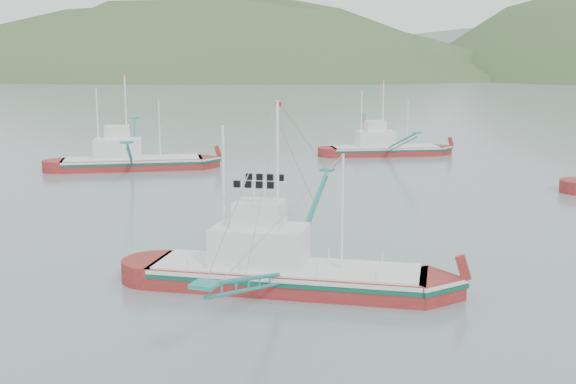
% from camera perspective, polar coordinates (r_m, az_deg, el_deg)
% --- Properties ---
extents(ground, '(1200.00, 1200.00, 0.00)m').
position_cam_1_polar(ground, '(39.66, -2.88, -6.06)').
color(ground, slate).
rests_on(ground, ground).
extents(main_boat, '(14.06, 24.75, 10.06)m').
position_cam_1_polar(main_boat, '(35.89, -0.42, -5.21)').
color(main_boat, maroon).
rests_on(main_boat, ground).
extents(bg_boat_left, '(16.71, 23.78, 10.40)m').
position_cam_1_polar(bg_boat_left, '(75.87, -12.29, 3.39)').
color(bg_boat_left, maroon).
rests_on(bg_boat_left, ground).
extents(bg_boat_far, '(14.10, 21.78, 9.41)m').
position_cam_1_polar(bg_boat_far, '(85.72, 7.68, 4.18)').
color(bg_boat_far, maroon).
rests_on(bg_boat_far, ground).
extents(headland_left, '(448.00, 308.00, 210.00)m').
position_cam_1_polar(headland_left, '(440.55, -7.03, 9.01)').
color(headland_left, '#37512A').
rests_on(headland_left, ground).
extents(ridge_distant, '(960.00, 400.00, 240.00)m').
position_cam_1_polar(ridge_distant, '(595.49, 21.01, 8.78)').
color(ridge_distant, slate).
rests_on(ridge_distant, ground).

